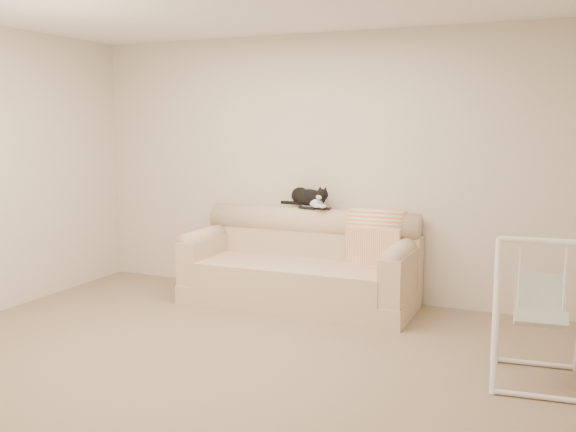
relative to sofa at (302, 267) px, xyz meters
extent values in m
plane|color=#7D674D|center=(0.03, -1.62, -0.35)|extent=(5.00, 5.00, 0.00)
cube|color=beige|center=(0.03, 0.38, 0.95)|extent=(5.00, 0.04, 2.60)
cube|color=tan|center=(0.00, -0.09, -0.26)|extent=(2.20, 0.90, 0.18)
cube|color=tan|center=(0.00, -0.20, -0.05)|extent=(1.80, 0.68, 0.24)
cube|color=tan|center=(0.00, 0.25, 0.08)|extent=(2.20, 0.22, 0.50)
cylinder|color=tan|center=(0.00, 0.25, 0.41)|extent=(2.16, 0.28, 0.28)
cube|color=tan|center=(-0.99, -0.09, 0.04)|extent=(0.20, 0.88, 0.42)
cylinder|color=tan|center=(-0.99, -0.09, 0.25)|extent=(0.18, 0.84, 0.18)
cube|color=tan|center=(0.99, -0.09, 0.04)|extent=(0.20, 0.88, 0.42)
cylinder|color=tan|center=(0.99, -0.09, 0.25)|extent=(0.18, 0.84, 0.18)
cube|color=black|center=(-0.03, 0.22, 0.56)|extent=(0.19, 0.08, 0.02)
cube|color=gray|center=(-0.03, 0.22, 0.57)|extent=(0.11, 0.05, 0.01)
cube|color=black|center=(0.12, 0.23, 0.56)|extent=(0.17, 0.06, 0.02)
ellipsoid|color=black|center=(-0.03, 0.27, 0.65)|extent=(0.43, 0.31, 0.17)
ellipsoid|color=black|center=(-0.15, 0.32, 0.66)|extent=(0.23, 0.22, 0.17)
ellipsoid|color=white|center=(0.06, 0.20, 0.62)|extent=(0.18, 0.15, 0.12)
ellipsoid|color=black|center=(0.14, 0.17, 0.69)|extent=(0.16, 0.16, 0.12)
ellipsoid|color=white|center=(0.13, 0.12, 0.68)|extent=(0.08, 0.07, 0.05)
sphere|color=#BF7272|center=(0.12, 0.10, 0.68)|extent=(0.01, 0.01, 0.01)
cone|color=black|center=(0.11, 0.19, 0.75)|extent=(0.05, 0.06, 0.06)
cone|color=black|center=(0.17, 0.17, 0.75)|extent=(0.07, 0.07, 0.06)
sphere|color=olive|center=(0.10, 0.13, 0.70)|extent=(0.02, 0.02, 0.02)
sphere|color=olive|center=(0.14, 0.12, 0.70)|extent=(0.02, 0.02, 0.02)
ellipsoid|color=white|center=(0.11, 0.15, 0.59)|extent=(0.10, 0.11, 0.04)
ellipsoid|color=white|center=(0.16, 0.13, 0.59)|extent=(0.10, 0.11, 0.04)
cylinder|color=black|center=(-0.23, 0.28, 0.59)|extent=(0.22, 0.04, 0.04)
cylinder|color=#E58048|center=(0.68, 0.25, 0.41)|extent=(0.52, 0.33, 0.33)
cube|color=#E58048|center=(0.68, 0.08, 0.21)|extent=(0.52, 0.09, 0.42)
cylinder|color=white|center=(1.92, -1.35, 0.13)|extent=(0.08, 0.34, 0.97)
cylinder|color=white|center=(1.89, -1.05, 0.13)|extent=(0.08, 0.34, 0.97)
cylinder|color=white|center=(2.18, -1.17, 0.61)|extent=(0.56, 0.10, 0.04)
cylinder|color=white|center=(2.21, -1.47, -0.33)|extent=(0.56, 0.09, 0.03)
cylinder|color=white|center=(2.15, -0.88, -0.33)|extent=(0.56, 0.09, 0.03)
cube|color=white|center=(2.19, -1.21, 0.10)|extent=(0.35, 0.32, 0.18)
cube|color=white|center=(2.17, -1.08, 0.25)|extent=(0.33, 0.18, 0.26)
cylinder|color=white|center=(2.05, -1.19, 0.38)|extent=(0.02, 0.02, 0.46)
cylinder|color=white|center=(2.32, -1.16, 0.38)|extent=(0.02, 0.02, 0.46)
camera|label=1|loc=(2.28, -5.61, 1.36)|focal=40.00mm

